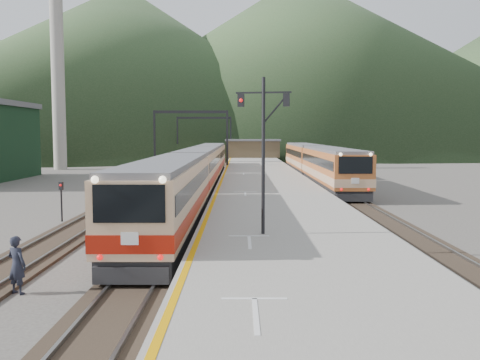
{
  "coord_description": "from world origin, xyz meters",
  "views": [
    {
      "loc": [
        3.46,
        -13.47,
        4.99
      ],
      "look_at": [
        3.44,
        21.21,
        2.0
      ],
      "focal_mm": 40.0,
      "sensor_mm": 36.0,
      "label": 1
    }
  ],
  "objects_px": {
    "signal_mast": "(263,138)",
    "worker": "(17,265)",
    "main_train": "(199,171)",
    "second_train": "(316,162)"
  },
  "relations": [
    {
      "from": "main_train",
      "to": "worker",
      "type": "bearing_deg",
      "value": -97.03
    },
    {
      "from": "main_train",
      "to": "worker",
      "type": "xyz_separation_m",
      "value": [
        -3.51,
        -28.43,
        -0.99
      ]
    },
    {
      "from": "second_train",
      "to": "worker",
      "type": "height_order",
      "value": "second_train"
    },
    {
      "from": "main_train",
      "to": "signal_mast",
      "type": "xyz_separation_m",
      "value": [
        4.37,
        -23.62,
        2.91
      ]
    },
    {
      "from": "main_train",
      "to": "second_train",
      "type": "height_order",
      "value": "second_train"
    },
    {
      "from": "signal_mast",
      "to": "worker",
      "type": "relative_size",
      "value": 3.37
    },
    {
      "from": "second_train",
      "to": "worker",
      "type": "xyz_separation_m",
      "value": [
        -15.01,
        -40.53,
        -1.08
      ]
    },
    {
      "from": "main_train",
      "to": "second_train",
      "type": "relative_size",
      "value": 1.43
    },
    {
      "from": "worker",
      "to": "signal_mast",
      "type": "bearing_deg",
      "value": -123.54
    },
    {
      "from": "signal_mast",
      "to": "worker",
      "type": "bearing_deg",
      "value": -148.59
    }
  ]
}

